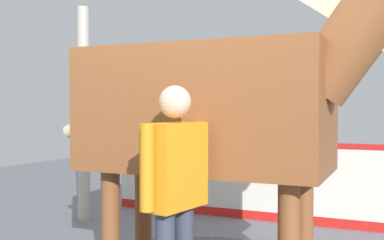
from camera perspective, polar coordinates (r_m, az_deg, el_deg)
The scene contains 4 objects.
barrier_wall at distance 6.29m, azimuth 9.94°, elevation -7.68°, with size 4.61×0.52×1.04m.
roof_post_far at distance 6.35m, azimuth -12.93°, elevation 0.70°, with size 0.16×0.16×2.79m, color #B7B2A8.
horse at distance 3.90m, azimuth 3.38°, elevation 1.63°, with size 3.42×1.20×2.64m.
handler at distance 3.22m, azimuth -2.06°, elevation -8.31°, with size 0.27×0.66×1.64m.
Camera 1 is at (-1.79, 3.28, 1.50)m, focal length 44.25 mm.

